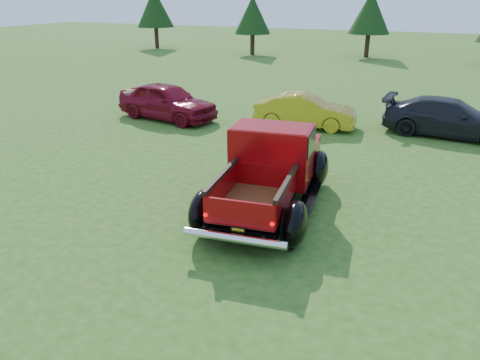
{
  "coord_description": "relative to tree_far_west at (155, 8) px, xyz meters",
  "views": [
    {
      "loc": [
        3.24,
        -8.09,
        4.76
      ],
      "look_at": [
        -0.42,
        0.2,
        1.13
      ],
      "focal_mm": 35.0,
      "sensor_mm": 36.0,
      "label": 1
    }
  ],
  "objects": [
    {
      "name": "show_car_yellow",
      "position": [
        20.5,
        -21.21,
        -2.89
      ],
      "size": [
        3.9,
        1.66,
        1.25
      ],
      "primitive_type": "imported",
      "rotation": [
        0.0,
        0.0,
        1.66
      ],
      "color": "gold",
      "rests_on": "ground"
    },
    {
      "name": "tree_mid_left",
      "position": [
        19.0,
        1.0,
        -0.14
      ],
      "size": [
        3.2,
        3.2,
        5.0
      ],
      "color": "#332114",
      "rests_on": "ground"
    },
    {
      "name": "show_car_red",
      "position": [
        15.06,
        -22.26,
        -2.79
      ],
      "size": [
        4.49,
        2.42,
        1.45
      ],
      "primitive_type": "imported",
      "rotation": [
        0.0,
        0.0,
        1.4
      ],
      "color": "maroon",
      "rests_on": "ground"
    },
    {
      "name": "tree_far_west",
      "position": [
        0.0,
        0.0,
        0.0
      ],
      "size": [
        3.33,
        3.33,
        5.2
      ],
      "color": "#332114",
      "rests_on": "ground"
    },
    {
      "name": "tree_west",
      "position": [
        10.0,
        -1.0,
        -0.41
      ],
      "size": [
        2.94,
        2.94,
        4.6
      ],
      "color": "#332114",
      "rests_on": "ground"
    },
    {
      "name": "ground",
      "position": [
        22.0,
        -30.0,
        -3.52
      ],
      "size": [
        120.0,
        120.0,
        0.0
      ],
      "primitive_type": "plane",
      "color": "#2B5518",
      "rests_on": "ground"
    },
    {
      "name": "show_car_grey",
      "position": [
        25.5,
        -20.26,
        -2.86
      ],
      "size": [
        4.66,
        2.14,
        1.32
      ],
      "primitive_type": "imported",
      "rotation": [
        0.0,
        0.0,
        1.5
      ],
      "color": "black",
      "rests_on": "ground"
    },
    {
      "name": "pickup_truck",
      "position": [
        21.7,
        -28.2,
        -2.61
      ],
      "size": [
        2.93,
        5.35,
        1.91
      ],
      "rotation": [
        0.0,
        0.0,
        0.12
      ],
      "color": "black",
      "rests_on": "ground"
    }
  ]
}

